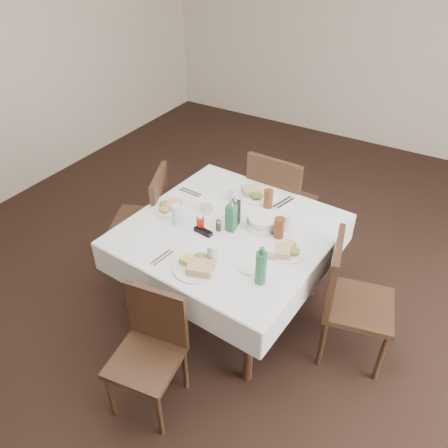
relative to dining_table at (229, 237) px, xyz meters
name	(u,v)px	position (x,y,z in m)	size (l,w,h in m)	color
ground_plane	(248,313)	(0.17, 0.00, -0.68)	(7.00, 7.00, 0.00)	black
room_shell	(258,99)	(0.17, 0.00, 1.03)	(6.04, 7.04, 2.80)	beige
dining_table	(229,237)	(0.00, 0.00, 0.00)	(1.42, 1.42, 0.76)	black
chair_north	(278,199)	(0.02, 0.79, -0.12)	(0.49, 0.49, 0.99)	black
chair_south	(151,343)	(-0.02, -0.89, -0.21)	(0.44, 0.44, 0.82)	black
chair_east	(347,294)	(0.86, 0.05, -0.16)	(0.52, 0.52, 0.92)	black
chair_west	(149,215)	(-0.81, 0.09, -0.16)	(0.57, 0.57, 0.91)	black
meal_north	(256,193)	(-0.03, 0.46, 0.10)	(0.27, 0.27, 0.06)	white
meal_south	(198,265)	(0.04, -0.46, 0.11)	(0.30, 0.30, 0.07)	white
meal_east	(287,251)	(0.45, -0.04, 0.10)	(0.24, 0.24, 0.05)	white
meal_west	(170,207)	(-0.49, -0.02, 0.10)	(0.23, 0.23, 0.05)	white
side_plate_a	(227,196)	(-0.22, 0.34, 0.09)	(0.14, 0.14, 0.01)	white
side_plate_b	(250,266)	(0.31, -0.28, 0.09)	(0.16, 0.16, 0.01)	white
water_n	(233,194)	(-0.15, 0.30, 0.14)	(0.06, 0.06, 0.12)	silver
water_s	(213,253)	(0.09, -0.36, 0.15)	(0.07, 0.07, 0.14)	silver
water_e	(286,222)	(0.34, 0.20, 0.14)	(0.06, 0.06, 0.11)	silver
water_w	(177,214)	(-0.35, -0.13, 0.15)	(0.08, 0.08, 0.14)	silver
iced_tea_a	(268,199)	(0.11, 0.37, 0.15)	(0.07, 0.07, 0.14)	brown
iced_tea_b	(279,228)	(0.33, 0.09, 0.15)	(0.07, 0.07, 0.15)	brown
bread_basket	(263,222)	(0.19, 0.14, 0.12)	(0.23, 0.23, 0.08)	silver
oil_cruet_dark	(235,212)	(0.01, 0.06, 0.18)	(0.06, 0.06, 0.24)	black
oil_cruet_green	(231,217)	(0.02, -0.01, 0.19)	(0.06, 0.06, 0.26)	#246540
ketchup_bottle	(200,223)	(-0.16, -0.11, 0.13)	(0.05, 0.05, 0.12)	#B01508
salt_shaker	(227,225)	(-0.01, -0.02, 0.12)	(0.03, 0.03, 0.08)	white
pepper_shaker	(218,225)	(-0.05, -0.06, 0.12)	(0.04, 0.04, 0.08)	#3A281A
coffee_mug	(206,206)	(-0.25, 0.09, 0.12)	(0.13, 0.12, 0.09)	white
sunglasses	(203,231)	(-0.12, -0.14, 0.09)	(0.14, 0.06, 0.03)	black
green_bottle	(261,267)	(0.43, -0.37, 0.19)	(0.07, 0.07, 0.26)	#246540
sugar_caddy	(271,252)	(0.37, -0.12, 0.11)	(0.10, 0.06, 0.05)	white
cutlery_n	(284,203)	(0.19, 0.48, 0.08)	(0.10, 0.21, 0.01)	silver
cutlery_s	(162,258)	(-0.20, -0.50, 0.08)	(0.06, 0.18, 0.01)	silver
cutlery_e	(277,259)	(0.43, -0.14, 0.08)	(0.20, 0.08, 0.01)	silver
cutlery_w	(190,192)	(-0.49, 0.24, 0.08)	(0.20, 0.06, 0.01)	silver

